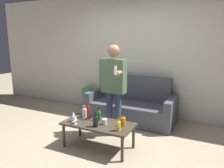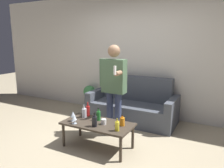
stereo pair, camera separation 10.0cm
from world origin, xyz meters
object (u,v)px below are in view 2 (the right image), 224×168
(coffee_table, at_px, (98,126))
(person_standing_front, at_px, (114,83))
(couch, at_px, (133,106))
(bottle_orange, at_px, (117,126))

(coffee_table, distance_m, person_standing_front, 0.81)
(couch, distance_m, person_standing_front, 1.03)
(coffee_table, height_order, person_standing_front, person_standing_front)
(bottle_orange, xyz_separation_m, person_standing_front, (-0.41, 0.69, 0.46))
(person_standing_front, bearing_deg, couch, 87.03)
(couch, distance_m, coffee_table, 1.38)
(bottle_orange, distance_m, person_standing_front, 0.93)
(couch, relative_size, person_standing_front, 1.13)
(couch, height_order, coffee_table, couch)
(couch, xyz_separation_m, coffee_table, (-0.03, -1.38, 0.05))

